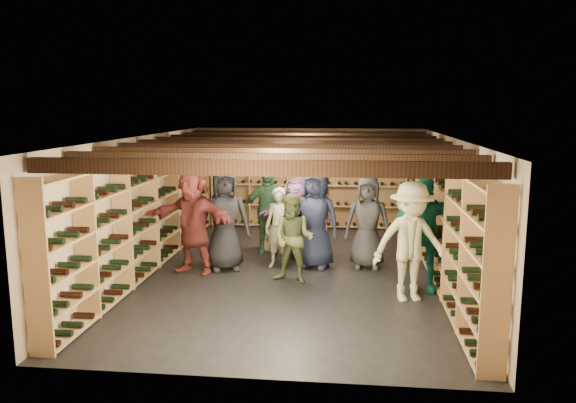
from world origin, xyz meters
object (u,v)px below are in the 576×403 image
Objects in this scene: person_3 at (411,242)px; person_5 at (193,220)px; crate_stack_right at (273,232)px; person_7 at (279,228)px; person_4 at (423,234)px; person_11 at (297,219)px; crate_loose at (315,232)px; person_0 at (224,219)px; crate_stack_left at (293,231)px; person_9 at (294,217)px; person_10 at (267,211)px; person_12 at (368,222)px; person_2 at (293,239)px; person_6 at (316,219)px.

person_3 is 0.96× the size of person_5.
crate_stack_right is 0.46× the size of person_7.
person_4 is 1.14× the size of person_11.
crate_loose is 0.27× the size of person_0.
person_5 reaches higher than person_4.
crate_stack_left is 0.57× the size of person_9.
person_3 is at bearing -67.52° from crate_loose.
person_3 is 1.06× the size of person_10.
person_4 is 1.47m from person_12.
person_0 reaches higher than person_2.
person_0 is at bearing -168.32° from person_12.
person_0 is 3.49m from person_4.
crate_stack_right is 2.32m from person_12.
person_4 is at bearing -41.47° from crate_stack_right.
person_4 is at bearing -61.82° from crate_loose.
person_6 is 1.06m from person_9.
person_7 is at bearing -100.94° from crate_loose.
person_0 is at bearing 143.96° from person_3.
person_6 is 0.94m from person_12.
person_5 is (-1.16, -1.83, 0.62)m from crate_stack_right.
person_2 is (0.21, -2.00, 0.32)m from crate_stack_left.
person_3 is (3.16, -1.30, -0.01)m from person_0.
person_9 is at bearing -4.48° from person_10.
person_4 is 2.09m from person_6.
person_3 is at bearing -43.73° from person_9.
crate_loose is at bearing 118.08° from person_4.
person_12 is (1.42, -0.85, 0.10)m from person_9.
person_10 is 0.85m from person_11.
crate_stack_right is 0.64m from person_10.
person_6 is 1.21× the size of person_9.
person_9 is at bearing 61.33° from person_5.
person_11 is at bearing 119.99° from person_3.
crate_stack_left is at bearing 111.83° from person_2.
crate_stack_right is at bearing 77.29° from person_5.
person_7 is at bearing -74.67° from person_10.
person_12 is at bearing -27.69° from person_10.
person_12 reaches higher than person_11.
person_6 is (2.13, 0.53, -0.06)m from person_5.
person_6 is at bearing -8.95° from person_0.
person_10 is at bearing -163.60° from crate_stack_left.
crate_loose is 2.76m from person_12.
person_4 is (0.24, 0.50, 0.02)m from person_3.
crate_stack_left is at bearing 100.65° from person_7.
person_5 reaches higher than person_12.
person_0 is at bearing -119.72° from person_10.
person_2 is 0.91m from person_7.
person_0 is 1.65m from person_6.
person_7 is at bearing 131.40° from person_3.
person_9 reaches higher than person_7.
crate_stack_right is 0.40× the size of person_12.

